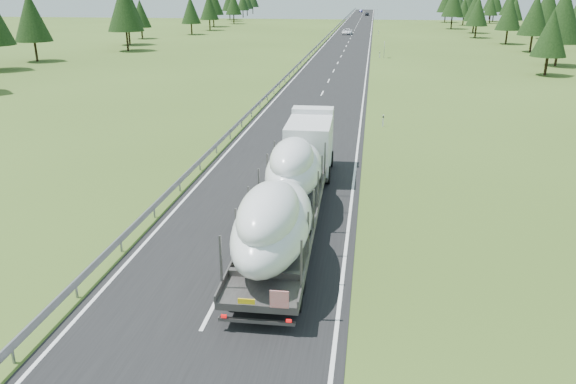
# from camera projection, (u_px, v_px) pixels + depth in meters

# --- Properties ---
(ground) EXTENTS (400.00, 400.00, 0.00)m
(ground) POSITION_uv_depth(u_px,v_px,m) (212.00, 308.00, 20.60)
(ground) COLOR #39521B
(ground) RESTS_ON ground
(road_surface) EXTENTS (10.00, 400.00, 0.02)m
(road_surface) POSITION_uv_depth(u_px,v_px,m) (347.00, 46.00, 113.51)
(road_surface) COLOR black
(road_surface) RESTS_ON ground
(guardrail) EXTENTS (0.10, 400.00, 0.76)m
(guardrail) POSITION_uv_depth(u_px,v_px,m) (321.00, 42.00, 113.98)
(guardrail) COLOR slate
(guardrail) RESTS_ON ground
(marker_posts) EXTENTS (0.13, 350.08, 1.00)m
(marker_posts) POSITION_uv_depth(u_px,v_px,m) (378.00, 26.00, 163.54)
(marker_posts) COLOR silver
(marker_posts) RESTS_ON ground
(highway_sign) EXTENTS (0.08, 0.90, 2.60)m
(highway_sign) POSITION_uv_depth(u_px,v_px,m) (384.00, 47.00, 93.32)
(highway_sign) COLOR slate
(highway_sign) RESTS_ON ground
(tree_line_right) EXTENTS (28.79, 274.10, 12.37)m
(tree_line_right) POSITION_uv_depth(u_px,v_px,m) (570.00, 13.00, 99.43)
(tree_line_right) COLOR black
(tree_line_right) RESTS_ON ground
(tree_line_left) EXTENTS (15.17, 274.21, 12.48)m
(tree_line_left) POSITION_uv_depth(u_px,v_px,m) (110.00, 10.00, 106.01)
(tree_line_left) COLOR black
(tree_line_left) RESTS_ON ground
(boat_truck) EXTENTS (3.19, 20.47, 4.23)m
(boat_truck) POSITION_uv_depth(u_px,v_px,m) (291.00, 182.00, 26.94)
(boat_truck) COLOR silver
(boat_truck) RESTS_ON ground
(distant_van) EXTENTS (2.37, 5.07, 1.40)m
(distant_van) POSITION_uv_depth(u_px,v_px,m) (347.00, 32.00, 140.38)
(distant_van) COLOR white
(distant_van) RESTS_ON ground
(distant_car_dark) EXTENTS (1.63, 4.02, 1.37)m
(distant_car_dark) POSITION_uv_depth(u_px,v_px,m) (367.00, 14.00, 234.40)
(distant_car_dark) COLOR black
(distant_car_dark) RESTS_ON ground
(distant_car_blue) EXTENTS (1.45, 4.00, 1.31)m
(distant_car_blue) POSITION_uv_depth(u_px,v_px,m) (361.00, 11.00, 265.80)
(distant_car_blue) COLOR #191A47
(distant_car_blue) RESTS_ON ground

